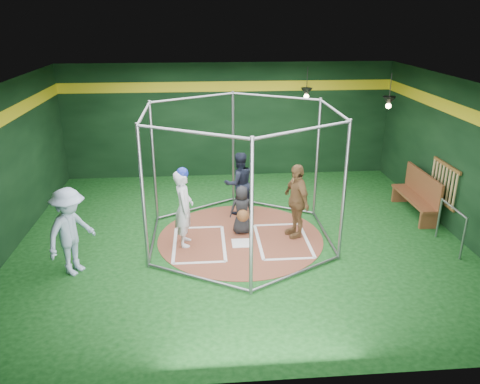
{
  "coord_description": "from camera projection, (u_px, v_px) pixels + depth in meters",
  "views": [
    {
      "loc": [
        -0.82,
        -9.67,
        4.9
      ],
      "look_at": [
        0.0,
        0.1,
        1.1
      ],
      "focal_mm": 35.0,
      "sensor_mm": 36.0,
      "label": 1
    }
  ],
  "objects": [
    {
      "name": "umpire",
      "position": [
        239.0,
        183.0,
        11.85
      ],
      "size": [
        0.93,
        0.81,
        1.63
      ],
      "primitive_type": "imported",
      "rotation": [
        0.0,
        0.0,
        3.42
      ],
      "color": "black",
      "rests_on": "clay_disc"
    },
    {
      "name": "batter_box_left",
      "position": [
        199.0,
        244.0,
        10.51
      ],
      "size": [
        1.17,
        1.77,
        0.01
      ],
      "color": "white",
      "rests_on": "clay_disc"
    },
    {
      "name": "steel_railing",
      "position": [
        452.0,
        221.0,
        10.16
      ],
      "size": [
        0.05,
        1.11,
        0.96
      ],
      "color": "gray",
      "rests_on": "ground"
    },
    {
      "name": "clay_disc",
      "position": [
        240.0,
        238.0,
        10.82
      ],
      "size": [
        3.8,
        3.8,
        0.01
      ],
      "primitive_type": "cylinder",
      "color": "brown",
      "rests_on": "ground"
    },
    {
      "name": "dugout_bench",
      "position": [
        418.0,
        193.0,
        11.9
      ],
      "size": [
        0.45,
        1.92,
        1.12
      ],
      "color": "brown",
      "rests_on": "ground"
    },
    {
      "name": "pendant_lamp_near",
      "position": [
        306.0,
        92.0,
        13.35
      ],
      "size": [
        0.34,
        0.34,
        0.9
      ],
      "color": "black",
      "rests_on": "room_shell"
    },
    {
      "name": "batter_figure",
      "position": [
        184.0,
        207.0,
        10.2
      ],
      "size": [
        0.42,
        0.63,
        1.8
      ],
      "color": "silver",
      "rests_on": "clay_disc"
    },
    {
      "name": "bat_rack",
      "position": [
        444.0,
        183.0,
        11.2
      ],
      "size": [
        0.07,
        1.25,
        0.98
      ],
      "color": "brown",
      "rests_on": "room_shell"
    },
    {
      "name": "pendant_lamp_far",
      "position": [
        389.0,
        101.0,
        12.0
      ],
      "size": [
        0.34,
        0.34,
        0.9
      ],
      "color": "black",
      "rests_on": "room_shell"
    },
    {
      "name": "batting_cage",
      "position": [
        240.0,
        177.0,
        10.28
      ],
      "size": [
        4.05,
        4.67,
        3.0
      ],
      "color": "gray",
      "rests_on": "ground"
    },
    {
      "name": "batter_box_right",
      "position": [
        283.0,
        240.0,
        10.66
      ],
      "size": [
        1.17,
        1.77,
        0.01
      ],
      "color": "white",
      "rests_on": "clay_disc"
    },
    {
      "name": "visitor_leopard",
      "position": [
        296.0,
        201.0,
        10.63
      ],
      "size": [
        0.7,
        1.09,
        1.73
      ],
      "primitive_type": "imported",
      "rotation": [
        0.0,
        0.0,
        -1.27
      ],
      "color": "#A17645",
      "rests_on": "clay_disc"
    },
    {
      "name": "room_shell",
      "position": [
        240.0,
        166.0,
        10.2
      ],
      "size": [
        10.1,
        9.1,
        3.53
      ],
      "color": "#0D3A10",
      "rests_on": "ground"
    },
    {
      "name": "catcher_figure",
      "position": [
        242.0,
        210.0,
        10.85
      ],
      "size": [
        0.58,
        0.59,
        1.15
      ],
      "color": "black",
      "rests_on": "clay_disc"
    },
    {
      "name": "bystander_blue",
      "position": [
        71.0,
        232.0,
        9.09
      ],
      "size": [
        1.16,
        1.34,
        1.79
      ],
      "primitive_type": "imported",
      "rotation": [
        0.0,
        0.0,
        1.04
      ],
      "color": "#A4BAD9",
      "rests_on": "ground"
    },
    {
      "name": "home_plate",
      "position": [
        241.0,
        243.0,
        10.54
      ],
      "size": [
        0.43,
        0.43,
        0.01
      ],
      "primitive_type": "cube",
      "color": "white",
      "rests_on": "clay_disc"
    }
  ]
}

